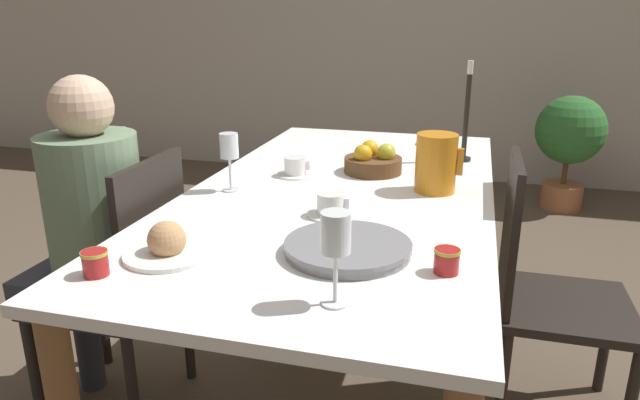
{
  "coord_description": "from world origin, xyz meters",
  "views": [
    {
      "loc": [
        0.4,
        -1.79,
        1.34
      ],
      "look_at": [
        0.0,
        -0.29,
        0.83
      ],
      "focal_mm": 32.0,
      "sensor_mm": 36.0,
      "label": 1
    }
  ],
  "objects_px": {
    "red_pitcher": "(436,163)",
    "person_seated": "(88,225)",
    "wine_glass_juice": "(336,238)",
    "fruit_bowl": "(373,162)",
    "jam_jar_amber": "(95,262)",
    "chair_opposite": "(543,288)",
    "bread_plate": "(167,245)",
    "potted_plant": "(570,138)",
    "serving_tray": "(348,248)",
    "teacup_near_person": "(331,206)",
    "chair_person_side": "(126,282)",
    "teacup_across": "(296,168)",
    "jam_jar_red": "(447,260)",
    "candlestick_tall": "(466,122)",
    "wine_glass_water": "(229,149)"
  },
  "relations": [
    {
      "from": "red_pitcher",
      "to": "person_seated",
      "type": "bearing_deg",
      "value": -160.78
    },
    {
      "from": "fruit_bowl",
      "to": "candlestick_tall",
      "type": "relative_size",
      "value": 0.54
    },
    {
      "from": "chair_person_side",
      "to": "person_seated",
      "type": "relative_size",
      "value": 0.78
    },
    {
      "from": "person_seated",
      "to": "wine_glass_water",
      "type": "distance_m",
      "value": 0.51
    },
    {
      "from": "potted_plant",
      "to": "serving_tray",
      "type": "bearing_deg",
      "value": -107.52
    },
    {
      "from": "teacup_near_person",
      "to": "bread_plate",
      "type": "xyz_separation_m",
      "value": [
        -0.31,
        -0.38,
        -0.0
      ]
    },
    {
      "from": "chair_opposite",
      "to": "jam_jar_red",
      "type": "xyz_separation_m",
      "value": [
        -0.3,
        -0.61,
        0.33
      ]
    },
    {
      "from": "chair_person_side",
      "to": "fruit_bowl",
      "type": "relative_size",
      "value": 4.29
    },
    {
      "from": "person_seated",
      "to": "wine_glass_juice",
      "type": "relative_size",
      "value": 5.92
    },
    {
      "from": "wine_glass_juice",
      "to": "serving_tray",
      "type": "relative_size",
      "value": 0.63
    },
    {
      "from": "teacup_across",
      "to": "bread_plate",
      "type": "relative_size",
      "value": 0.65
    },
    {
      "from": "wine_glass_juice",
      "to": "jam_jar_red",
      "type": "xyz_separation_m",
      "value": [
        0.21,
        0.21,
        -0.11
      ]
    },
    {
      "from": "chair_opposite",
      "to": "bread_plate",
      "type": "distance_m",
      "value": 1.22
    },
    {
      "from": "person_seated",
      "to": "wine_glass_water",
      "type": "xyz_separation_m",
      "value": [
        0.41,
        0.2,
        0.23
      ]
    },
    {
      "from": "bread_plate",
      "to": "jam_jar_amber",
      "type": "bearing_deg",
      "value": -126.32
    },
    {
      "from": "wine_glass_water",
      "to": "jam_jar_amber",
      "type": "relative_size",
      "value": 3.22
    },
    {
      "from": "wine_glass_water",
      "to": "bread_plate",
      "type": "height_order",
      "value": "wine_glass_water"
    },
    {
      "from": "chair_opposite",
      "to": "wine_glass_water",
      "type": "height_order",
      "value": "wine_glass_water"
    },
    {
      "from": "teacup_near_person",
      "to": "potted_plant",
      "type": "distance_m",
      "value": 2.88
    },
    {
      "from": "person_seated",
      "to": "teacup_across",
      "type": "bearing_deg",
      "value": -52.61
    },
    {
      "from": "wine_glass_juice",
      "to": "teacup_near_person",
      "type": "bearing_deg",
      "value": 105.09
    },
    {
      "from": "person_seated",
      "to": "serving_tray",
      "type": "xyz_separation_m",
      "value": [
        0.9,
        -0.2,
        0.1
      ]
    },
    {
      "from": "teacup_across",
      "to": "potted_plant",
      "type": "distance_m",
      "value": 2.63
    },
    {
      "from": "wine_glass_juice",
      "to": "fruit_bowl",
      "type": "bearing_deg",
      "value": 95.81
    },
    {
      "from": "chair_person_side",
      "to": "jam_jar_red",
      "type": "height_order",
      "value": "chair_person_side"
    },
    {
      "from": "person_seated",
      "to": "teacup_near_person",
      "type": "height_order",
      "value": "person_seated"
    },
    {
      "from": "bread_plate",
      "to": "teacup_near_person",
      "type": "bearing_deg",
      "value": 50.77
    },
    {
      "from": "person_seated",
      "to": "serving_tray",
      "type": "relative_size",
      "value": 3.72
    },
    {
      "from": "wine_glass_water",
      "to": "serving_tray",
      "type": "height_order",
      "value": "wine_glass_water"
    },
    {
      "from": "chair_person_side",
      "to": "candlestick_tall",
      "type": "xyz_separation_m",
      "value": [
        1.05,
        0.78,
        0.46
      ]
    },
    {
      "from": "chair_opposite",
      "to": "bread_plate",
      "type": "xyz_separation_m",
      "value": [
        -0.96,
        -0.69,
        0.33
      ]
    },
    {
      "from": "fruit_bowl",
      "to": "teacup_across",
      "type": "bearing_deg",
      "value": -156.03
    },
    {
      "from": "bread_plate",
      "to": "potted_plant",
      "type": "height_order",
      "value": "bread_plate"
    },
    {
      "from": "chair_person_side",
      "to": "serving_tray",
      "type": "height_order",
      "value": "chair_person_side"
    },
    {
      "from": "wine_glass_water",
      "to": "candlestick_tall",
      "type": "relative_size",
      "value": 0.5
    },
    {
      "from": "teacup_near_person",
      "to": "bread_plate",
      "type": "bearing_deg",
      "value": -129.23
    },
    {
      "from": "red_pitcher",
      "to": "teacup_across",
      "type": "relative_size",
      "value": 1.4
    },
    {
      "from": "person_seated",
      "to": "bread_plate",
      "type": "height_order",
      "value": "person_seated"
    },
    {
      "from": "bread_plate",
      "to": "teacup_across",
      "type": "bearing_deg",
      "value": 83.65
    },
    {
      "from": "chair_person_side",
      "to": "wine_glass_juice",
      "type": "xyz_separation_m",
      "value": [
        0.84,
        -0.49,
        0.44
      ]
    },
    {
      "from": "chair_person_side",
      "to": "person_seated",
      "type": "height_order",
      "value": "person_seated"
    },
    {
      "from": "person_seated",
      "to": "wine_glass_water",
      "type": "height_order",
      "value": "person_seated"
    },
    {
      "from": "wine_glass_juice",
      "to": "teacup_across",
      "type": "height_order",
      "value": "wine_glass_juice"
    },
    {
      "from": "serving_tray",
      "to": "bread_plate",
      "type": "relative_size",
      "value": 1.47
    },
    {
      "from": "chair_person_side",
      "to": "wine_glass_juice",
      "type": "height_order",
      "value": "wine_glass_juice"
    },
    {
      "from": "teacup_near_person",
      "to": "teacup_across",
      "type": "bearing_deg",
      "value": 120.71
    },
    {
      "from": "red_pitcher",
      "to": "serving_tray",
      "type": "relative_size",
      "value": 0.62
    },
    {
      "from": "wine_glass_juice",
      "to": "jam_jar_amber",
      "type": "xyz_separation_m",
      "value": [
        -0.55,
        -0.01,
        -0.11
      ]
    },
    {
      "from": "jam_jar_amber",
      "to": "fruit_bowl",
      "type": "height_order",
      "value": "fruit_bowl"
    },
    {
      "from": "wine_glass_water",
      "to": "serving_tray",
      "type": "bearing_deg",
      "value": -39.86
    }
  ]
}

